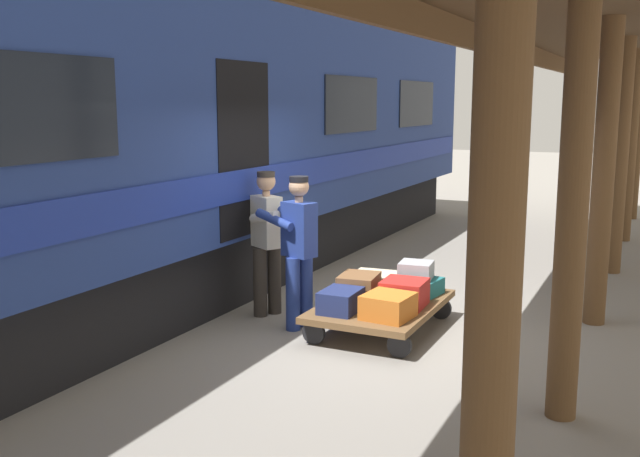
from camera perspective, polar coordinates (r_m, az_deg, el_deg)
ground_plane at (r=8.05m, az=5.26°, el=-8.20°), size 60.00×60.00×0.00m
platform_canopy at (r=7.25m, az=20.76°, el=15.22°), size 3.20×20.15×3.56m
train_car at (r=9.30m, az=-13.90°, el=6.96°), size 3.03×17.93×4.00m
luggage_cart at (r=8.05m, az=4.81°, el=-6.15°), size 1.19×1.80×0.32m
suitcase_red_plastic at (r=7.91m, az=6.63°, el=-5.05°), size 0.48×0.48×0.28m
suitcase_orange_carryall at (r=7.47m, az=5.38°, el=-6.08°), size 0.50×0.51×0.25m
suitcase_brown_leather at (r=8.09m, az=3.07°, el=-4.63°), size 0.46×0.53×0.29m
suitcase_cream_canvas at (r=8.55m, az=4.34°, el=-4.16°), size 0.54×0.51×0.20m
suitcase_teal_softside at (r=8.38m, az=7.73°, el=-4.57°), size 0.50×0.56×0.19m
suitcase_navy_fabric at (r=7.66m, az=1.64°, el=-5.69°), size 0.38×0.49×0.23m
suitcase_gray_aluminum at (r=8.36m, az=7.54°, el=-3.27°), size 0.40×0.40×0.19m
porter_in_overalls at (r=7.99m, az=-1.75°, el=-1.43°), size 0.73×0.56×1.70m
porter_by_door at (r=8.48m, az=-4.13°, el=-0.77°), size 0.74×0.62×1.70m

